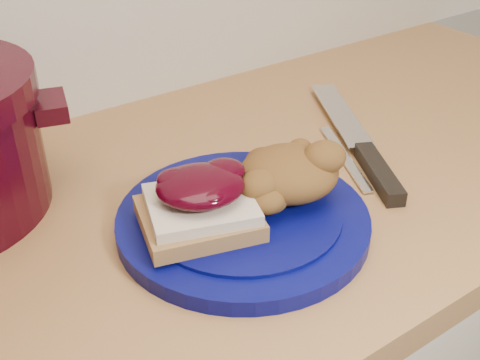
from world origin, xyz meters
TOP-DOWN VIEW (x-y plane):
  - plate at (0.01, 1.42)m, footprint 0.37×0.37m
  - sandwich at (-0.04, 1.42)m, footprint 0.15×0.14m
  - stuffing_mound at (0.07, 1.41)m, footprint 0.15×0.14m
  - chef_knife at (0.24, 1.44)m, footprint 0.19×0.32m
  - butter_knife at (0.22, 1.46)m, footprint 0.09×0.17m

SIDE VIEW (x-z plane):
  - butter_knife at x=0.22m, z-range 0.90..0.91m
  - plate at x=0.01m, z-range 0.90..0.92m
  - chef_knife at x=0.24m, z-range 0.90..0.92m
  - sandwich at x=-0.04m, z-range 0.92..0.98m
  - stuffing_mound at x=0.07m, z-range 0.92..0.98m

